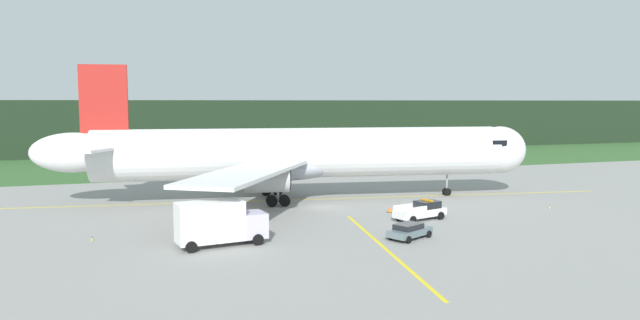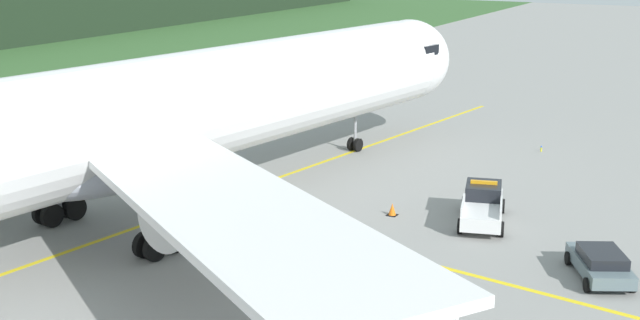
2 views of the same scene
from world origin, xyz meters
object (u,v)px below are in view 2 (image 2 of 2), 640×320
Objects in this scene: apron_cone at (392,209)px; airliner at (147,120)px; ops_pickup_truck at (483,205)px; staff_car at (600,263)px.

airliner is at bearing 123.15° from apron_cone.
airliner is 17.29m from ops_pickup_truck.
ops_pickup_truck is 4.62m from apron_cone.
apron_cone is at bearing 72.80° from staff_car.
staff_car is 11.53m from apron_cone.
airliner is 88.01× the size of apron_cone.
ops_pickup_truck is at bearing -73.79° from apron_cone.
airliner is 10.03× the size of ops_pickup_truck.
apron_cone is (6.72, -10.29, -4.98)m from airliner.
ops_pickup_truck is at bearing -61.43° from airliner.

